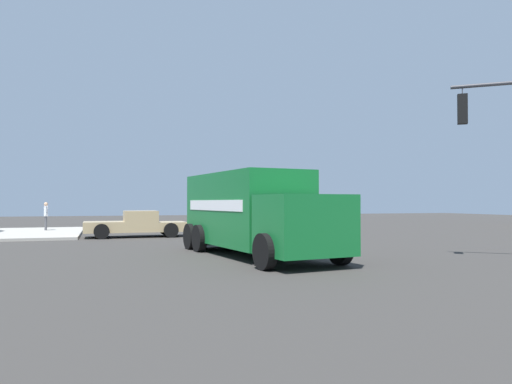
# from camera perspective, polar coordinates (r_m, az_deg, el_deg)

# --- Properties ---
(ground_plane) EXTENTS (100.00, 100.00, 0.00)m
(ground_plane) POSITION_cam_1_polar(r_m,az_deg,el_deg) (18.83, 0.27, -6.81)
(ground_plane) COLOR #33302D
(delivery_truck) EXTENTS (8.18, 3.77, 2.85)m
(delivery_truck) POSITION_cam_1_polar(r_m,az_deg,el_deg) (16.42, -0.31, -2.43)
(delivery_truck) COLOR #146B2D
(delivery_truck) RESTS_ON ground
(pickup_tan) EXTENTS (2.28, 5.22, 1.38)m
(pickup_tan) POSITION_cam_1_polar(r_m,az_deg,el_deg) (26.06, -14.03, -3.62)
(pickup_tan) COLOR tan
(pickup_tan) RESTS_ON ground
(pedestrian_near_corner) EXTENTS (0.53, 0.25, 1.69)m
(pedestrian_near_corner) POSITION_cam_1_polar(r_m,az_deg,el_deg) (31.65, -23.75, -2.44)
(pedestrian_near_corner) COLOR #4C4C51
(pedestrian_near_corner) RESTS_ON sidewalk_corner_near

